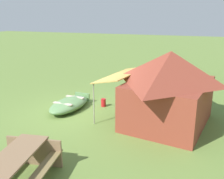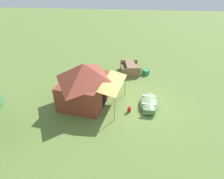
{
  "view_description": "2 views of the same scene",
  "coord_description": "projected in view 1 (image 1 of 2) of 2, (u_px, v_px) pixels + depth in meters",
  "views": [
    {
      "loc": [
        8.15,
        4.33,
        3.61
      ],
      "look_at": [
        0.25,
        1.32,
        1.13
      ],
      "focal_mm": 40.84,
      "sensor_mm": 36.0,
      "label": 1
    },
    {
      "loc": [
        -9.72,
        0.37,
        6.6
      ],
      "look_at": [
        0.25,
        1.63,
        0.71
      ],
      "focal_mm": 30.52,
      "sensor_mm": 36.0,
      "label": 2
    }
  ],
  "objects": [
    {
      "name": "picnic_table",
      "position": [
        16.0,
        166.0,
        5.49
      ],
      "size": [
        2.09,
        1.73,
        0.76
      ],
      "color": "#88684A",
      "rests_on": "ground_plane"
    },
    {
      "name": "ground_plane",
      "position": [
        82.0,
        112.0,
        9.81
      ],
      "size": [
        80.0,
        80.0,
        0.0
      ],
      "primitive_type": "plane",
      "color": "olive"
    },
    {
      "name": "canvas_cabin_tent",
      "position": [
        169.0,
        87.0,
        8.49
      ],
      "size": [
        3.66,
        3.96,
        2.5
      ],
      "color": "brown",
      "rests_on": "ground_plane"
    },
    {
      "name": "fuel_can",
      "position": [
        103.0,
        103.0,
        10.41
      ],
      "size": [
        0.24,
        0.24,
        0.32
      ],
      "primitive_type": "cylinder",
      "rotation": [
        0.0,
        0.0,
        1.86
      ],
      "color": "red",
      "rests_on": "ground_plane"
    },
    {
      "name": "beached_rowboat",
      "position": [
        69.0,
        104.0,
        10.09
      ],
      "size": [
        2.27,
        1.17,
        0.42
      ],
      "color": "#608953",
      "rests_on": "ground_plane"
    }
  ]
}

